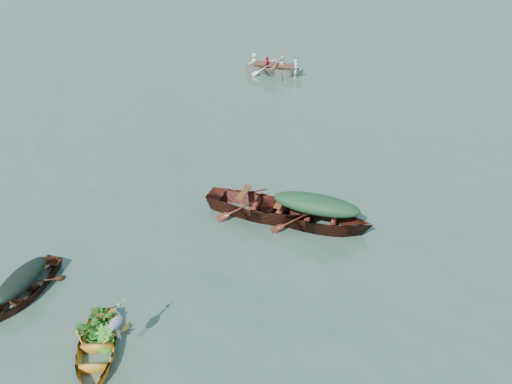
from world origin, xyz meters
TOP-DOWN VIEW (x-y plane):
  - ground at (0.00, 0.00)m, footprint 140.00×140.00m
  - yellow_dinghy at (-0.71, -3.41)m, footprint 2.74×3.11m
  - dark_covered_boat at (-3.60, -2.92)m, footprint 1.73×3.24m
  - green_tarp_boat at (1.42, 3.18)m, footprint 4.81×2.36m
  - open_wooden_boat at (-0.17, 2.84)m, footprint 5.01×2.33m
  - rowed_boat at (-5.49, 13.38)m, footprint 4.28×2.16m
  - dark_tarp_cover at (-3.60, -2.92)m, footprint 0.95×1.78m
  - green_tarp_cover at (1.42, 3.18)m, footprint 2.65×1.30m
  - thwart_benches at (-0.17, 2.84)m, footprint 2.53×1.31m
  - heron at (-0.30, -3.04)m, footprint 0.46×0.49m
  - dinghy_weeds at (-1.01, -2.95)m, footprint 1.10×1.14m
  - rowers at (-5.49, 13.38)m, footprint 3.05×1.75m
  - oars at (-5.49, 13.38)m, footprint 1.20×2.67m

SIDE VIEW (x-z plane):
  - ground at x=0.00m, z-range 0.00..0.00m
  - yellow_dinghy at x=-0.71m, z-range -0.39..0.39m
  - dark_covered_boat at x=-3.60m, z-range -0.36..0.36m
  - green_tarp_boat at x=1.42m, z-range -0.55..0.55m
  - open_wooden_boat at x=-0.17m, z-range -0.58..0.58m
  - rowed_boat at x=-5.49m, z-range -0.48..0.48m
  - oars at x=-5.49m, z-range 0.48..0.54m
  - dark_tarp_cover at x=-3.60m, z-range 0.36..0.76m
  - thwart_benches at x=-0.17m, z-range 0.58..0.62m
  - dinghy_weeds at x=-1.01m, z-range 0.39..0.99m
  - green_tarp_cover at x=1.42m, z-range 0.55..1.07m
  - heron at x=-0.30m, z-range 0.39..1.31m
  - rowers at x=-5.49m, z-range 0.48..1.24m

